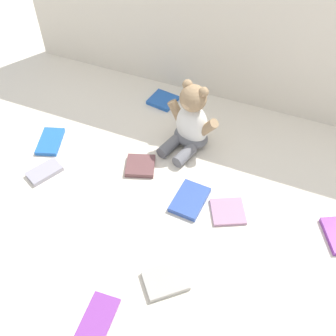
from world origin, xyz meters
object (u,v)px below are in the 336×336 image
object	(u,v)px
teddy_bear	(191,123)
book_case_5	(190,200)
book_case_3	(45,172)
book_case_4	(165,280)
book_case_7	(97,318)
book_case_2	(228,212)
book_case_8	(163,100)
book_case_0	(50,141)
book_case_1	(140,166)

from	to	relation	value
teddy_bear	book_case_5	world-z (taller)	teddy_bear
book_case_3	book_case_4	distance (m)	0.57
book_case_3	book_case_7	world-z (taller)	book_case_3
book_case_4	book_case_5	bearing A→B (deg)	-34.32
book_case_2	book_case_5	size ratio (longest dim) A/B	0.76
book_case_7	book_case_8	world-z (taller)	book_case_8
book_case_0	book_case_1	size ratio (longest dim) A/B	1.38
book_case_1	book_case_3	world-z (taller)	book_case_1
book_case_7	book_case_8	bearing A→B (deg)	-82.12
teddy_bear	book_case_2	world-z (taller)	teddy_bear
book_case_1	book_case_4	xyz separation A→B (m)	(0.25, -0.36, -0.00)
book_case_4	book_case_3	bearing A→B (deg)	27.43
book_case_8	book_case_2	bearing A→B (deg)	-128.14
teddy_bear	book_case_1	bearing A→B (deg)	-106.25
book_case_1	book_case_3	size ratio (longest dim) A/B	0.85
book_case_1	book_case_8	bearing A→B (deg)	-8.37
teddy_bear	book_case_8	xyz separation A→B (m)	(-0.19, 0.18, -0.09)
book_case_0	book_case_4	world-z (taller)	book_case_4
book_case_7	book_case_5	bearing A→B (deg)	-105.35
book_case_0	book_case_3	size ratio (longest dim) A/B	1.18
book_case_2	book_case_8	xyz separation A→B (m)	(-0.41, 0.43, 0.00)
book_case_5	book_case_2	bearing A→B (deg)	-174.24
book_case_2	teddy_bear	bearing A→B (deg)	15.18
book_case_0	book_case_2	bearing A→B (deg)	-23.03
book_case_1	book_case_7	size ratio (longest dim) A/B	0.75
book_case_7	book_case_8	distance (m)	0.90
book_case_0	book_case_4	distance (m)	0.69
book_case_2	book_case_3	size ratio (longest dim) A/B	0.91
teddy_bear	book_case_0	world-z (taller)	teddy_bear
teddy_bear	book_case_0	size ratio (longest dim) A/B	1.90
book_case_7	book_case_8	xyz separation A→B (m)	(-0.20, 0.88, 0.00)
book_case_3	book_case_7	distance (m)	0.55
book_case_1	book_case_2	size ratio (longest dim) A/B	0.94
book_case_1	book_case_5	world-z (taller)	same
book_case_5	book_case_8	xyz separation A→B (m)	(-0.28, 0.43, -0.00)
book_case_1	book_case_2	world-z (taller)	book_case_1
book_case_2	book_case_5	xyz separation A→B (m)	(-0.13, -0.01, 0.00)
teddy_bear	book_case_8	distance (m)	0.27
book_case_0	book_case_2	distance (m)	0.69
teddy_bear	book_case_4	xyz separation A→B (m)	(0.13, -0.54, -0.09)
teddy_bear	book_case_3	world-z (taller)	teddy_bear
book_case_1	book_case_5	xyz separation A→B (m)	(0.21, -0.07, 0.00)
teddy_bear	book_case_5	xyz separation A→B (m)	(0.10, -0.25, -0.09)
book_case_2	book_case_5	world-z (taller)	book_case_5
book_case_0	book_case_7	size ratio (longest dim) A/B	1.03
book_case_7	teddy_bear	bearing A→B (deg)	-93.81
book_case_2	book_case_7	bearing A→B (deg)	128.47
book_case_3	book_case_8	distance (m)	0.56
book_case_2	book_case_8	world-z (taller)	book_case_8
book_case_2	book_case_1	bearing A→B (deg)	52.30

